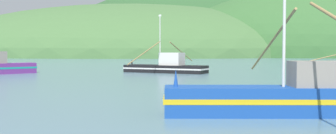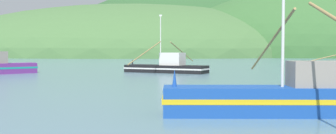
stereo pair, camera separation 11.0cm
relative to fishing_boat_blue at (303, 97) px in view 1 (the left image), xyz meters
name	(u,v)px [view 1 (the left image)]	position (x,y,z in m)	size (l,w,h in m)	color
hill_far_left	(299,56)	(34.68, 176.51, -0.73)	(133.38, 106.70, 64.30)	#386633
hill_far_right	(189,55)	(-24.58, 229.54, -0.73)	(179.96, 143.97, 86.80)	#2D562D
hill_far_center	(129,56)	(-54.82, 189.84, -0.73)	(212.87, 170.30, 54.33)	#47703D
fishing_boat_blue	(303,97)	(0.00, 0.00, 0.00)	(11.26, 18.41, 5.04)	#19479E
fishing_boat_black	(166,67)	(-9.81, 28.72, 0.00)	(10.58, 15.58, 6.96)	black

